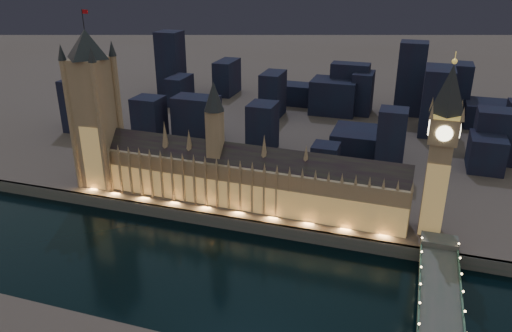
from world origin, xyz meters
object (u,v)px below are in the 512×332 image
(westminster_bridge, at_px, (439,304))
(palace_of_westminster, at_px, (244,177))
(victoria_tower, at_px, (94,102))
(elizabeth_tower, at_px, (443,138))

(westminster_bridge, bearing_deg, palace_of_westminster, 151.15)
(palace_of_westminster, distance_m, westminster_bridge, 136.62)
(palace_of_westminster, height_order, victoria_tower, victoria_tower)
(palace_of_westminster, distance_m, victoria_tower, 112.21)
(victoria_tower, height_order, elizabeth_tower, victoria_tower)
(palace_of_westminster, relative_size, victoria_tower, 1.73)
(palace_of_westminster, bearing_deg, elizabeth_tower, 0.09)
(palace_of_westminster, xyz_separation_m, westminster_bridge, (118.33, -65.19, -20.39))
(palace_of_westminster, height_order, elizabeth_tower, elizabeth_tower)
(victoria_tower, bearing_deg, westminster_bridge, -16.31)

